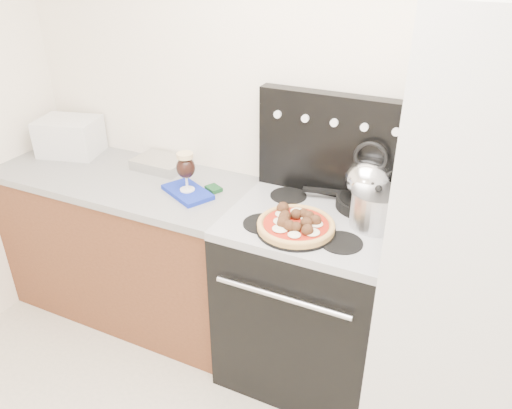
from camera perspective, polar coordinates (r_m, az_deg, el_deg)
The scene contains 16 objects.
room_shell at distance 1.46m, azimuth -7.57°, elevation -5.23°, with size 3.52×3.01×2.52m.
base_cabinet at distance 3.04m, azimuth -13.95°, elevation -4.79°, with size 1.45×0.60×0.86m, color brown.
countertop at distance 2.82m, azimuth -15.00°, elevation 2.88°, with size 1.48×0.63×0.04m, color gray.
stove_body at distance 2.56m, azimuth 5.90°, elevation -10.85°, with size 0.76×0.65×0.88m, color black.
cooktop at distance 2.29m, azimuth 6.46°, elevation -1.93°, with size 0.76×0.65×0.04m, color #ADADB2.
backguard at distance 2.41m, azimuth 9.02°, elevation 6.63°, with size 0.76×0.08×0.50m, color black.
fridge at distance 2.17m, azimuth 24.06°, elevation -4.96°, with size 0.64×0.68×1.90m, color silver.
toaster_oven at distance 3.16m, azimuth -20.51°, elevation 7.30°, with size 0.34×0.25×0.21m, color silver.
foil_sheet at distance 2.84m, azimuth -10.81°, elevation 4.65°, with size 0.29×0.21×0.06m, color white.
oven_mitt at distance 2.54m, azimuth -7.83°, elevation 1.41°, with size 0.27×0.16×0.02m, color #1429AC.
beer_glass at distance 2.49m, azimuth -8.00°, elevation 3.74°, with size 0.09×0.09×0.20m, color black, non-canonical shape.
pizza_pan at distance 2.18m, azimuth 4.56°, elevation -2.86°, with size 0.35×0.35×0.01m, color #252525.
pizza at distance 2.16m, azimuth 4.59°, elevation -2.19°, with size 0.34×0.34×0.05m, color #E5B14F, non-canonical shape.
skillet at distance 2.40m, azimuth 12.37°, elevation 0.20°, with size 0.27×0.27×0.05m, color black.
tea_kettle at distance 2.34m, azimuth 12.73°, elevation 3.26°, with size 0.21×0.21×0.23m, color silver, non-canonical shape.
stock_pot at distance 2.23m, azimuth 13.54°, elevation -0.54°, with size 0.22×0.22×0.16m, color silver.
Camera 1 is at (0.69, -0.71, 2.06)m, focal length 35.00 mm.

